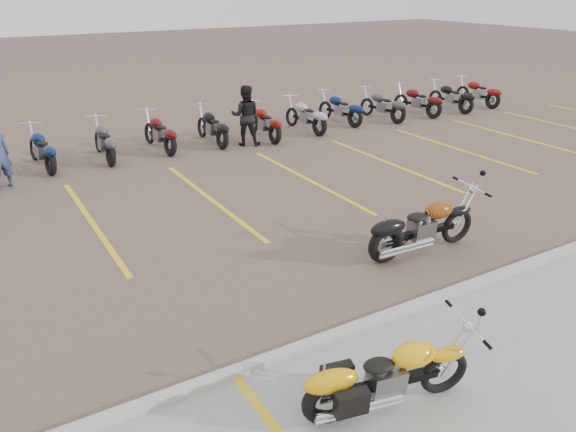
% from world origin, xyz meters
% --- Properties ---
extents(ground, '(100.00, 100.00, 0.00)m').
position_xyz_m(ground, '(0.00, 0.00, 0.00)').
color(ground, brown).
rests_on(ground, ground).
extents(concrete_apron, '(60.00, 5.00, 0.01)m').
position_xyz_m(concrete_apron, '(0.00, -4.50, 0.01)').
color(concrete_apron, '#9E9B93').
rests_on(concrete_apron, ground).
extents(curb, '(60.00, 0.18, 0.12)m').
position_xyz_m(curb, '(0.00, -2.00, 0.06)').
color(curb, '#ADAAA3').
rests_on(curb, ground).
extents(parking_stripes, '(38.00, 5.50, 0.01)m').
position_xyz_m(parking_stripes, '(0.00, 4.00, 0.00)').
color(parking_stripes, gold).
rests_on(parking_stripes, ground).
extents(yellow_cruiser, '(2.14, 0.58, 0.89)m').
position_xyz_m(yellow_cruiser, '(-1.04, -3.41, 0.44)').
color(yellow_cruiser, black).
rests_on(yellow_cruiser, ground).
extents(flame_cruiser, '(2.39, 0.38, 0.98)m').
position_xyz_m(flame_cruiser, '(2.20, -0.55, 0.49)').
color(flame_cruiser, black).
rests_on(flame_cruiser, ground).
extents(person_b, '(1.12, 1.05, 1.83)m').
position_xyz_m(person_b, '(2.85, 7.76, 0.91)').
color(person_b, black).
rests_on(person_b, ground).
extents(bg_bike_row, '(22.18, 2.03, 1.10)m').
position_xyz_m(bg_bike_row, '(2.82, 8.32, 0.55)').
color(bg_bike_row, black).
rests_on(bg_bike_row, ground).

